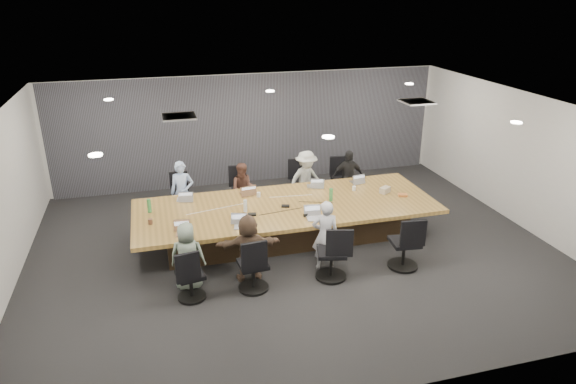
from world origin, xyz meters
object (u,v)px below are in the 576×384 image
object	(u,v)px
chair_0	(182,200)
chair_7	(404,246)
person_0	(182,192)
snack_packet	(403,195)
person_3	(348,177)
stapler	(307,215)
bottle_clear	(245,206)
mug_brown	(150,221)
laptop_1	(248,193)
person_2	(306,180)
chair_5	(253,268)
bottle_green_left	(149,206)
canvas_bag	(385,190)
laptop_6	(316,218)
bottle_green_right	(331,195)
chair_3	(342,183)
person_5	(249,248)
person_4	(188,256)
chair_1	(241,193)
chair_6	(331,256)
person_1	(244,190)
chair_2	(301,186)
laptop_3	(357,182)
laptop_2	(314,186)
conference_table	(287,220)
chair_4	(191,279)
person_6	(325,235)
laptop_0	(184,199)
laptop_4	(184,234)
laptop_5	(242,227)

from	to	relation	value
chair_0	chair_7	world-z (taller)	chair_7
person_0	snack_packet	xyz separation A→B (m)	(4.41, -1.56, 0.07)
person_3	stapler	size ratio (longest dim) A/B	8.62
bottle_clear	mug_brown	distance (m)	1.79
laptop_1	person_2	size ratio (longest dim) A/B	0.25
chair_5	snack_packet	world-z (taller)	chair_5
person_0	bottle_green_left	xyz separation A→B (m)	(-0.70, -1.00, 0.19)
chair_7	canvas_bag	size ratio (longest dim) A/B	3.71
chair_0	chair_5	distance (m)	3.52
laptop_6	bottle_green_right	distance (m)	0.95
chair_7	bottle_green_right	world-z (taller)	bottle_green_right
person_2	bottle_clear	size ratio (longest dim) A/B	5.75
person_3	canvas_bag	world-z (taller)	person_3
bottle_green_left	chair_3	bearing A→B (deg)	16.77
person_2	mug_brown	world-z (taller)	person_2
person_5	person_4	bearing A→B (deg)	5.88
chair_1	chair_7	bearing A→B (deg)	133.60
chair_6	person_1	xyz separation A→B (m)	(-0.96, 3.05, 0.18)
person_1	laptop_1	xyz separation A→B (m)	(0.00, -0.55, 0.14)
chair_2	laptop_3	size ratio (longest dim) A/B	2.95
person_3	snack_packet	size ratio (longest dim) A/B	6.97
laptop_2	bottle_clear	bearing A→B (deg)	42.29
conference_table	chair_4	bearing A→B (deg)	-140.89
chair_0	snack_packet	xyz separation A→B (m)	(4.41, -1.91, 0.39)
bottle_clear	chair_2	bearing A→B (deg)	47.10
mug_brown	person_6	bearing A→B (deg)	-21.01
chair_3	chair_2	bearing A→B (deg)	4.57
laptop_0	bottle_green_right	bearing A→B (deg)	172.54
person_3	snack_packet	distance (m)	1.67
laptop_4	person_5	xyz separation A→B (m)	(1.04, -0.55, -0.14)
person_4	canvas_bag	xyz separation A→B (m)	(4.26, 1.41, 0.20)
person_0	bottle_green_left	size ratio (longest dim) A/B	5.11
person_3	laptop_3	distance (m)	0.56
person_4	laptop_3	bearing A→B (deg)	-138.71
chair_7	person_1	bearing A→B (deg)	134.14
laptop_1	mug_brown	xyz separation A→B (m)	(-2.03, -1.00, 0.04)
chair_2	person_2	world-z (taller)	person_2
laptop_5	snack_packet	world-z (taller)	snack_packet
laptop_3	person_5	xyz separation A→B (m)	(-2.89, -2.15, -0.14)
laptop_5	stapler	bearing A→B (deg)	19.18
chair_4	laptop_1	distance (m)	2.93
chair_7	person_4	xyz separation A→B (m)	(-3.84, 0.35, 0.17)
person_0	bottle_green_right	world-z (taller)	person_0
laptop_2	bottle_green_right	bearing A→B (deg)	109.71
stapler	person_4	bearing A→B (deg)	-177.67
bottle_green_right	mug_brown	xyz separation A→B (m)	(-3.57, -0.14, -0.08)
chair_2	snack_packet	xyz separation A→B (m)	(1.62, -1.91, 0.34)
chair_7	bottle_green_left	bearing A→B (deg)	161.40
chair_3	chair_5	size ratio (longest dim) A/B	0.98
person_3	snack_packet	bearing A→B (deg)	-64.79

